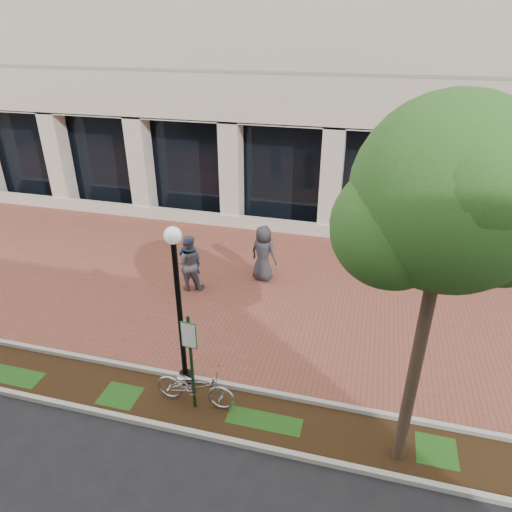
% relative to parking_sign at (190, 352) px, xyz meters
% --- Properties ---
extents(ground, '(120.00, 120.00, 0.00)m').
position_rel_parking_sign_xyz_m(ground, '(-0.32, 5.27, -1.53)').
color(ground, black).
rests_on(ground, ground).
extents(brick_plaza, '(40.00, 9.00, 0.01)m').
position_rel_parking_sign_xyz_m(brick_plaza, '(-0.32, 5.27, -1.52)').
color(brick_plaza, brown).
rests_on(brick_plaza, ground).
extents(planting_strip, '(40.00, 1.50, 0.01)m').
position_rel_parking_sign_xyz_m(planting_strip, '(-0.32, 0.02, -1.52)').
color(planting_strip, black).
rests_on(planting_strip, ground).
extents(curb_plaza_side, '(40.00, 0.12, 0.12)m').
position_rel_parking_sign_xyz_m(curb_plaza_side, '(-0.32, 0.77, -1.47)').
color(curb_plaza_side, '#A2A299').
rests_on(curb_plaza_side, ground).
extents(curb_street_side, '(40.00, 0.12, 0.12)m').
position_rel_parking_sign_xyz_m(curb_street_side, '(-0.32, -0.73, -1.47)').
color(curb_street_side, '#A2A299').
rests_on(curb_street_side, ground).
extents(parking_sign, '(0.34, 0.07, 2.39)m').
position_rel_parking_sign_xyz_m(parking_sign, '(0.00, 0.00, 0.00)').
color(parking_sign, '#133618').
rests_on(parking_sign, ground).
extents(lamppost, '(0.36, 0.36, 3.98)m').
position_rel_parking_sign_xyz_m(lamppost, '(-0.49, 0.67, 0.73)').
color(lamppost, black).
rests_on(lamppost, ground).
extents(street_tree, '(3.44, 2.87, 6.81)m').
position_rel_parking_sign_xyz_m(street_tree, '(4.34, -0.16, 3.66)').
color(street_tree, '#4C3A2B').
rests_on(street_tree, ground).
extents(locked_bicycle, '(1.83, 0.65, 0.96)m').
position_rel_parking_sign_xyz_m(locked_bicycle, '(-0.02, 0.14, -1.05)').
color(locked_bicycle, '#AFAFB3').
rests_on(locked_bicycle, ground).
extents(pedestrian_left, '(0.67, 0.44, 1.82)m').
position_rel_parking_sign_xyz_m(pedestrian_left, '(-1.98, 4.71, -0.61)').
color(pedestrian_left, '#1E2D4C').
rests_on(pedestrian_left, ground).
extents(pedestrian_mid, '(1.06, 0.93, 1.82)m').
position_rel_parking_sign_xyz_m(pedestrian_mid, '(-2.01, 4.70, -0.61)').
color(pedestrian_mid, '#5F5E63').
rests_on(pedestrian_mid, ground).
extents(pedestrian_right, '(1.06, 0.87, 1.87)m').
position_rel_parking_sign_xyz_m(pedestrian_right, '(0.08, 5.88, -0.59)').
color(pedestrian_right, '#2C2C31').
rests_on(pedestrian_right, ground).
extents(bollard, '(0.12, 0.12, 1.00)m').
position_rel_parking_sign_xyz_m(bollard, '(6.21, 9.27, -1.02)').
color(bollard, '#B6B6BB').
rests_on(bollard, ground).
extents(bike_rack_cluster, '(4.28, 2.06, 1.14)m').
position_rel_parking_sign_xyz_m(bike_rack_cluster, '(6.20, 8.74, -0.99)').
color(bike_rack_cluster, black).
rests_on(bike_rack_cluster, ground).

